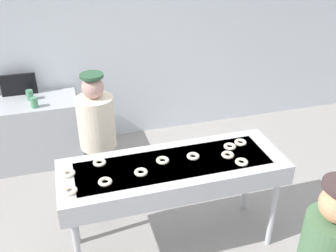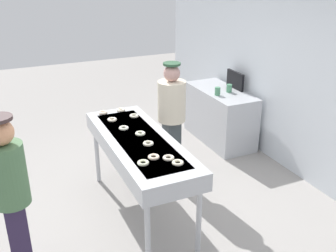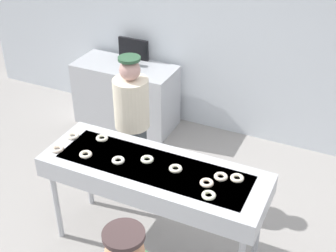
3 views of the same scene
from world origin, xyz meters
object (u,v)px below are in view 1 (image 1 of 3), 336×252
(fryer_conveyor, at_px, (173,172))
(sugar_donut_1, at_px, (99,163))
(sugar_donut_7, at_px, (141,172))
(sugar_donut_10, at_px, (193,156))
(paper_cup_1, at_px, (30,95))
(sugar_donut_2, at_px, (70,191))
(sugar_donut_3, at_px, (163,160))
(sugar_donut_6, at_px, (240,142))
(sugar_donut_8, at_px, (105,182))
(sugar_donut_5, at_px, (228,155))
(menu_display, at_px, (19,85))
(sugar_donut_9, at_px, (68,173))
(worker_baker, at_px, (98,138))
(paper_cup_0, at_px, (34,103))
(prep_counter, at_px, (26,133))
(sugar_donut_4, at_px, (230,146))
(sugar_donut_0, at_px, (242,162))

(fryer_conveyor, relative_size, sugar_donut_1, 17.51)
(sugar_donut_7, bearing_deg, sugar_donut_10, 11.80)
(sugar_donut_7, bearing_deg, fryer_conveyor, 13.24)
(paper_cup_1, bearing_deg, sugar_donut_10, -53.20)
(sugar_donut_2, distance_m, sugar_donut_3, 0.86)
(sugar_donut_6, relative_size, sugar_donut_8, 1.00)
(fryer_conveyor, bearing_deg, sugar_donut_3, 151.21)
(sugar_donut_6, relative_size, sugar_donut_10, 1.00)
(sugar_donut_3, bearing_deg, sugar_donut_6, 6.02)
(sugar_donut_7, bearing_deg, sugar_donut_5, 2.72)
(sugar_donut_1, distance_m, sugar_donut_6, 1.37)
(sugar_donut_7, xyz_separation_m, menu_display, (-1.11, 2.30, 0.02))
(sugar_donut_10, height_order, menu_display, menu_display)
(sugar_donut_2, distance_m, sugar_donut_9, 0.24)
(fryer_conveyor, bearing_deg, sugar_donut_10, 9.49)
(worker_baker, height_order, menu_display, worker_baker)
(fryer_conveyor, height_order, sugar_donut_10, sugar_donut_10)
(paper_cup_0, bearing_deg, sugar_donut_1, -69.69)
(sugar_donut_3, distance_m, menu_display, 2.56)
(sugar_donut_1, xyz_separation_m, sugar_donut_3, (0.56, -0.13, 0.00))
(sugar_donut_2, xyz_separation_m, sugar_donut_10, (1.12, 0.19, 0.00))
(sugar_donut_2, bearing_deg, worker_baker, 68.89)
(fryer_conveyor, bearing_deg, menu_display, 122.61)
(fryer_conveyor, relative_size, menu_display, 4.63)
(sugar_donut_5, distance_m, sugar_donut_10, 0.32)
(sugar_donut_10, relative_size, prep_counter, 0.08)
(sugar_donut_4, distance_m, prep_counter, 2.81)
(sugar_donut_8, relative_size, menu_display, 0.26)
(sugar_donut_0, xyz_separation_m, sugar_donut_5, (-0.07, 0.14, 0.00))
(paper_cup_1, bearing_deg, sugar_donut_7, -65.08)
(prep_counter, bearing_deg, sugar_donut_4, -42.78)
(sugar_donut_4, distance_m, sugar_donut_6, 0.14)
(fryer_conveyor, distance_m, prep_counter, 2.47)
(menu_display, bearing_deg, sugar_donut_9, -76.74)
(fryer_conveyor, xyz_separation_m, sugar_donut_8, (-0.63, -0.12, 0.12))
(sugar_donut_4, height_order, worker_baker, worker_baker)
(sugar_donut_6, xyz_separation_m, prep_counter, (-2.16, 1.83, -0.57))
(sugar_donut_7, height_order, worker_baker, worker_baker)
(sugar_donut_4, height_order, sugar_donut_9, same)
(sugar_donut_9, xyz_separation_m, paper_cup_0, (-0.32, 1.70, -0.06))
(prep_counter, bearing_deg, sugar_donut_10, -49.92)
(sugar_donut_7, xyz_separation_m, sugar_donut_8, (-0.32, -0.05, 0.00))
(sugar_donut_4, relative_size, sugar_donut_8, 1.00)
(sugar_donut_2, height_order, sugar_donut_5, same)
(sugar_donut_10, bearing_deg, sugar_donut_1, 170.59)
(sugar_donut_0, xyz_separation_m, paper_cup_0, (-1.83, 1.96, -0.06))
(sugar_donut_1, relative_size, sugar_donut_10, 1.00)
(sugar_donut_8, xyz_separation_m, worker_baker, (0.04, 0.81, -0.04))
(sugar_donut_10, height_order, paper_cup_0, sugar_donut_10)
(sugar_donut_9, relative_size, sugar_donut_10, 1.00)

